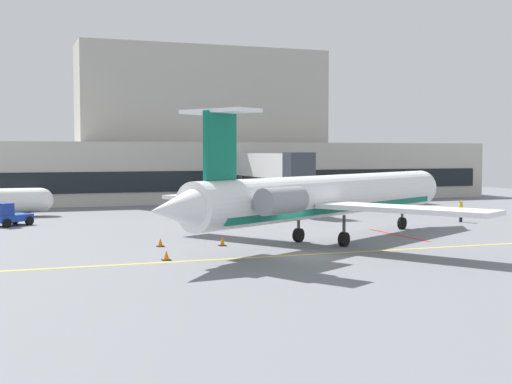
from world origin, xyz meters
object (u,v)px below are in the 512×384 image
at_px(fuel_tank, 4,201).
at_px(baggage_tug, 7,215).
at_px(marshaller, 461,211).
at_px(regional_jet, 327,196).

bearing_deg(fuel_tank, baggage_tug, -88.49).
distance_m(baggage_tug, fuel_tank, 8.35).
height_order(fuel_tank, marshaller, fuel_tank).
bearing_deg(marshaller, regional_jet, -152.83).
relative_size(fuel_tank, marshaller, 4.62).
relative_size(regional_jet, fuel_tank, 3.24).
distance_m(regional_jet, marshaller, 18.53).
height_order(regional_jet, baggage_tug, regional_jet).
relative_size(baggage_tug, fuel_tank, 0.41).
bearing_deg(fuel_tank, regional_jet, -53.53).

